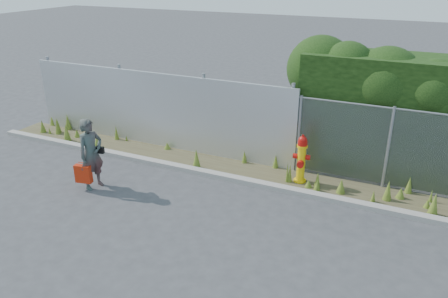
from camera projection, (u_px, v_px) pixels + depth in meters
ground at (209, 217)px, 9.34m from camera, size 80.00×80.00×0.00m
curb at (242, 180)px, 10.82m from camera, size 16.00×0.22×0.12m
weed_strip at (229, 163)px, 11.57m from camera, size 16.00×1.30×0.54m
corrugated_fence at (155, 110)px, 12.67m from camera, size 8.50×0.21×2.30m
chainlink_fence at (437, 156)px, 9.81m from camera, size 6.50×0.07×2.05m
fire_hydrant at (301, 160)px, 10.63m from camera, size 0.42×0.38×1.25m
woman at (91, 154)px, 10.30m from camera, size 0.56×0.71×1.74m
red_tote_bag at (83, 174)px, 10.33m from camera, size 0.40×0.15×0.52m
black_shoulder_bag at (100, 150)px, 10.35m from camera, size 0.21×0.09×0.16m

